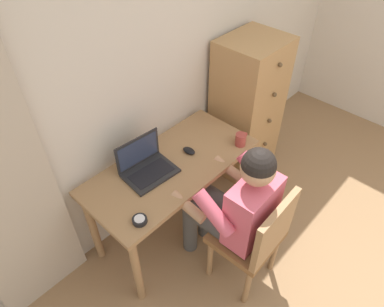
{
  "coord_description": "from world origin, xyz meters",
  "views": [
    {
      "loc": [
        -1.58,
        0.55,
        2.41
      ],
      "look_at": [
        -0.32,
        1.73,
        0.84
      ],
      "focal_mm": 32.24,
      "sensor_mm": 36.0,
      "label": 1
    }
  ],
  "objects_px": {
    "dresser": "(247,110)",
    "laptop": "(146,166)",
    "desk_clock": "(140,220)",
    "computer_mouse": "(189,151)",
    "coffee_mug": "(241,139)",
    "person_seated": "(235,205)",
    "chair": "(256,237)",
    "desk": "(172,176)"
  },
  "relations": [
    {
      "from": "person_seated",
      "to": "desk_clock",
      "type": "bearing_deg",
      "value": 149.94
    },
    {
      "from": "person_seated",
      "to": "dresser",
      "type": "bearing_deg",
      "value": 32.42
    },
    {
      "from": "computer_mouse",
      "to": "coffee_mug",
      "type": "distance_m",
      "value": 0.39
    },
    {
      "from": "dresser",
      "to": "laptop",
      "type": "bearing_deg",
      "value": -179.76
    },
    {
      "from": "laptop",
      "to": "desk_clock",
      "type": "height_order",
      "value": "laptop"
    },
    {
      "from": "desk",
      "to": "dresser",
      "type": "relative_size",
      "value": 0.97
    },
    {
      "from": "dresser",
      "to": "laptop",
      "type": "xyz_separation_m",
      "value": [
        -1.16,
        -0.0,
        0.14
      ]
    },
    {
      "from": "dresser",
      "to": "computer_mouse",
      "type": "bearing_deg",
      "value": -174.15
    },
    {
      "from": "desk_clock",
      "to": "laptop",
      "type": "bearing_deg",
      "value": 43.17
    },
    {
      "from": "person_seated",
      "to": "laptop",
      "type": "bearing_deg",
      "value": 110.26
    },
    {
      "from": "dresser",
      "to": "coffee_mug",
      "type": "bearing_deg",
      "value": -149.19
    },
    {
      "from": "computer_mouse",
      "to": "desk",
      "type": "bearing_deg",
      "value": 176.29
    },
    {
      "from": "chair",
      "to": "desk",
      "type": "bearing_deg",
      "value": 95.38
    },
    {
      "from": "dresser",
      "to": "laptop",
      "type": "height_order",
      "value": "dresser"
    },
    {
      "from": "coffee_mug",
      "to": "desk",
      "type": "bearing_deg",
      "value": 156.54
    },
    {
      "from": "desk",
      "to": "desk_clock",
      "type": "bearing_deg",
      "value": -155.84
    },
    {
      "from": "person_seated",
      "to": "coffee_mug",
      "type": "height_order",
      "value": "person_seated"
    },
    {
      "from": "desk",
      "to": "chair",
      "type": "height_order",
      "value": "chair"
    },
    {
      "from": "dresser",
      "to": "person_seated",
      "type": "distance_m",
      "value": 1.12
    },
    {
      "from": "dresser",
      "to": "desk",
      "type": "bearing_deg",
      "value": -175.2
    },
    {
      "from": "dresser",
      "to": "person_seated",
      "type": "xyz_separation_m",
      "value": [
        -0.94,
        -0.6,
        0.03
      ]
    },
    {
      "from": "computer_mouse",
      "to": "coffee_mug",
      "type": "relative_size",
      "value": 0.83
    },
    {
      "from": "chair",
      "to": "coffee_mug",
      "type": "distance_m",
      "value": 0.71
    },
    {
      "from": "chair",
      "to": "desk_clock",
      "type": "bearing_deg",
      "value": 137.48
    },
    {
      "from": "desk",
      "to": "laptop",
      "type": "height_order",
      "value": "laptop"
    },
    {
      "from": "dresser",
      "to": "coffee_mug",
      "type": "relative_size",
      "value": 10.82
    },
    {
      "from": "laptop",
      "to": "desk_clock",
      "type": "bearing_deg",
      "value": -136.83
    },
    {
      "from": "chair",
      "to": "coffee_mug",
      "type": "relative_size",
      "value": 7.41
    },
    {
      "from": "dresser",
      "to": "chair",
      "type": "distance_m",
      "value": 1.23
    },
    {
      "from": "desk",
      "to": "laptop",
      "type": "distance_m",
      "value": 0.24
    },
    {
      "from": "chair",
      "to": "laptop",
      "type": "height_order",
      "value": "laptop"
    },
    {
      "from": "desk",
      "to": "desk_clock",
      "type": "xyz_separation_m",
      "value": [
        -0.47,
        -0.21,
        0.13
      ]
    },
    {
      "from": "laptop",
      "to": "coffee_mug",
      "type": "xyz_separation_m",
      "value": [
        0.66,
        -0.3,
        -0.0
      ]
    },
    {
      "from": "chair",
      "to": "coffee_mug",
      "type": "xyz_separation_m",
      "value": [
        0.43,
        0.48,
        0.29
      ]
    },
    {
      "from": "computer_mouse",
      "to": "desk_clock",
      "type": "distance_m",
      "value": 0.68
    },
    {
      "from": "chair",
      "to": "dresser",
      "type": "bearing_deg",
      "value": 39.85
    },
    {
      "from": "dresser",
      "to": "chair",
      "type": "height_order",
      "value": "dresser"
    },
    {
      "from": "desk",
      "to": "dresser",
      "type": "distance_m",
      "value": 1.01
    },
    {
      "from": "laptop",
      "to": "coffee_mug",
      "type": "relative_size",
      "value": 2.98
    },
    {
      "from": "chair",
      "to": "laptop",
      "type": "distance_m",
      "value": 0.86
    },
    {
      "from": "dresser",
      "to": "laptop",
      "type": "distance_m",
      "value": 1.17
    },
    {
      "from": "desk",
      "to": "dresser",
      "type": "bearing_deg",
      "value": 4.8
    }
  ]
}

